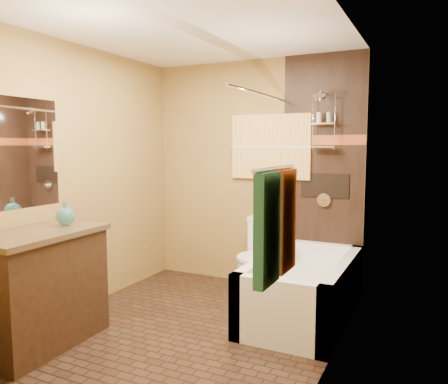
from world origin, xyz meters
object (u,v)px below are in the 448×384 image
Objects in this scene: toilet at (261,256)px; vanity at (37,288)px; sunset_painting at (270,147)px; bathtub at (303,294)px.

toilet is 2.22m from vanity.
sunset_painting reaches higher than toilet.
sunset_painting is at bearing 129.61° from bathtub.
sunset_painting is at bearing 84.87° from toilet.
vanity is (-1.72, -1.45, 0.24)m from bathtub.
toilet is at bearing 142.40° from bathtub.
bathtub is (0.60, -0.73, -1.33)m from sunset_painting.
toilet is (-0.60, 0.46, 0.18)m from bathtub.
bathtub is at bearing 38.06° from vanity.
toilet is at bearing -90.00° from sunset_painting.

